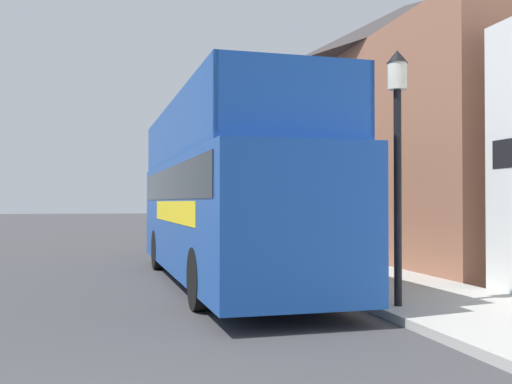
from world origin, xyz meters
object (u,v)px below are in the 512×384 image
(parked_car_ahead_of_bus, at_px, (199,234))
(lamp_post_nearest, at_px, (397,127))
(lamp_post_second, at_px, (286,149))
(tour_bus, at_px, (223,204))

(parked_car_ahead_of_bus, relative_size, lamp_post_nearest, 0.93)
(lamp_post_second, bearing_deg, tour_bus, -128.08)
(parked_car_ahead_of_bus, height_order, lamp_post_nearest, lamp_post_nearest)
(parked_car_ahead_of_bus, bearing_deg, tour_bus, -94.75)
(parked_car_ahead_of_bus, distance_m, lamp_post_nearest, 13.10)
(tour_bus, bearing_deg, lamp_post_nearest, -65.95)
(parked_car_ahead_of_bus, xyz_separation_m, lamp_post_nearest, (1.55, -12.77, 2.46))
(tour_bus, xyz_separation_m, parked_car_ahead_of_bus, (0.61, 8.35, -1.15))
(lamp_post_nearest, bearing_deg, parked_car_ahead_of_bus, 96.90)
(tour_bus, bearing_deg, lamp_post_second, 49.97)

